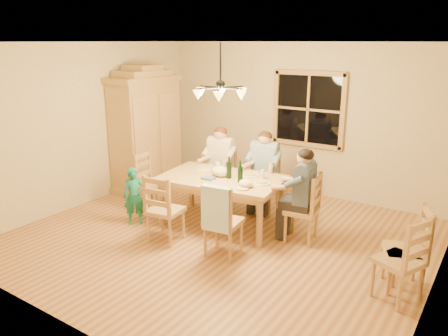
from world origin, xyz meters
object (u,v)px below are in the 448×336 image
Objects in this scene: armoire at (146,133)px; chair_end_left at (154,194)px; chair_spare_back at (403,264)px; chandelier at (221,92)px; chair_near_right at (223,232)px; chair_end_right at (301,220)px; wine_bottle_a at (229,167)px; chair_spare_front at (397,274)px; chair_near_left at (166,220)px; adult_plaid_man at (264,161)px; dining_table at (222,184)px; chair_far_left at (220,186)px; wine_bottle_b at (240,172)px; chair_far_right at (263,193)px; adult_woman at (220,156)px; adult_slate_man at (303,184)px; child at (134,196)px.

chair_end_left is (0.93, -0.86, -0.75)m from armoire.
chandelier is at bearing 67.78° from chair_spare_back.
chair_near_right is 1.00× the size of chair_spare_back.
chair_end_right is 1.00× the size of chair_spare_back.
wine_bottle_a reaches higher than chair_end_right.
chair_spare_front is at bearing -2.96° from chair_near_right.
chair_near_left is 1.00× the size of chair_spare_front.
adult_plaid_man is 2.65× the size of wine_bottle_a.
dining_table is 1.94× the size of chair_far_left.
chair_near_left is at bearing -116.04° from wine_bottle_a.
armoire is at bearing -4.28° from chair_far_left.
chair_spare_back is at bearing -116.56° from chair_end_right.
chair_end_left is at bearing 170.98° from chandelier.
wine_bottle_b is (0.13, -0.95, 0.08)m from adult_plaid_man.
chair_far_right is 0.96m from adult_woman.
chair_end_right is 1.13× the size of adult_woman.
chandelier reaches higher than adult_slate_man.
chair_end_left is 1.13× the size of adult_slate_man.
adult_plaid_man is at bearing 117.98° from chair_end_left.
chair_spare_front is at bearing -43.31° from child.
wine_bottle_b is (-0.19, 0.72, 0.62)m from chair_near_right.
chair_far_right is 1.00× the size of chair_near_right.
wine_bottle_b reaches higher than chair_end_left.
wine_bottle_b is 0.37× the size of child.
adult_slate_man is (1.79, -0.62, 0.54)m from chair_far_left.
chair_end_left is (-1.24, -0.16, -0.36)m from dining_table.
dining_table is 2.75m from chair_spare_back.
chair_far_right and chair_spare_front have the same top height.
adult_woman is at bearing 0.00° from chair_far_right.
chandelier is 0.78× the size of chair_near_left.
adult_woman is (-0.22, 1.68, 0.54)m from chair_near_left.
chair_end_left is 1.72m from wine_bottle_b.
adult_plaid_man is at bearing 90.64° from chandelier.
chair_far_left and chair_spare_front have the same top height.
wine_bottle_a reaches higher than chair_far_right.
adult_plaid_man is 2.65× the size of wine_bottle_b.
adult_plaid_man is (0.79, 0.10, 0.00)m from adult_woman.
chair_spare_back is (2.70, -0.35, -0.36)m from dining_table.
wine_bottle_b is (0.11, 0.33, -1.15)m from chandelier.
armoire is 6.97× the size of wine_bottle_b.
chandelier reaches higher than chair_spare_back.
chair_near_right is (1.11, -1.57, 0.00)m from chair_far_left.
chair_spare_front is 0.27m from chair_spare_back.
chair_spare_back is at bearing 153.44° from adult_woman.
wine_bottle_a is at bearing -13.93° from child.
dining_table is 2.20× the size of adult_woman.
armoire reaches higher than chair_end_left.
armoire is (-2.42, 1.09, -1.02)m from chandelier.
adult_slate_man is (0.00, -0.00, 0.54)m from chair_end_right.
child is at bearing 42.20° from chair_far_right.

